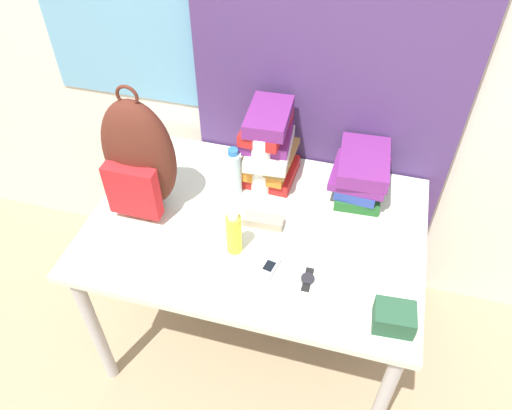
# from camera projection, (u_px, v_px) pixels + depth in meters

# --- Properties ---
(wall_back) EXTENTS (6.00, 0.06, 2.50)m
(wall_back) POSITION_uv_depth(u_px,v_px,m) (291.00, 37.00, 1.87)
(wall_back) COLOR silver
(wall_back) RESTS_ON ground_plane
(curtain_blue) EXTENTS (1.06, 0.04, 2.50)m
(curtain_blue) POSITION_uv_depth(u_px,v_px,m) (331.00, 50.00, 1.80)
(curtain_blue) COLOR #4C336B
(curtain_blue) RESTS_ON ground_plane
(desk) EXTENTS (1.24, 0.85, 0.75)m
(desk) POSITION_uv_depth(u_px,v_px,m) (256.00, 239.00, 1.93)
(desk) COLOR silver
(desk) RESTS_ON ground_plane
(backpack) EXTENTS (0.28, 0.20, 0.52)m
(backpack) POSITION_uv_depth(u_px,v_px,m) (139.00, 159.00, 1.79)
(backpack) COLOR #512319
(backpack) RESTS_ON desk
(book_stack_left) EXTENTS (0.23, 0.29, 0.32)m
(book_stack_left) POSITION_uv_depth(u_px,v_px,m) (268.00, 146.00, 1.95)
(book_stack_left) COLOR red
(book_stack_left) RESTS_ON desk
(book_stack_center) EXTENTS (0.22, 0.29, 0.18)m
(book_stack_center) POSITION_uv_depth(u_px,v_px,m) (361.00, 174.00, 1.93)
(book_stack_center) COLOR #1E5623
(book_stack_center) RESTS_ON desk
(water_bottle) EXTENTS (0.06, 0.06, 0.21)m
(water_bottle) POSITION_uv_depth(u_px,v_px,m) (234.00, 172.00, 1.93)
(water_bottle) COLOR silver
(water_bottle) RESTS_ON desk
(sports_bottle) EXTENTS (0.08, 0.08, 0.29)m
(sports_bottle) POSITION_uv_depth(u_px,v_px,m) (261.00, 164.00, 1.90)
(sports_bottle) COLOR white
(sports_bottle) RESTS_ON desk
(sunscreen_bottle) EXTENTS (0.06, 0.06, 0.18)m
(sunscreen_bottle) POSITION_uv_depth(u_px,v_px,m) (234.00, 233.00, 1.72)
(sunscreen_bottle) COLOR yellow
(sunscreen_bottle) RESTS_ON desk
(cell_phone) EXTENTS (0.07, 0.11, 0.02)m
(cell_phone) POSITION_uv_depth(u_px,v_px,m) (269.00, 267.00, 1.71)
(cell_phone) COLOR #B7BCC6
(cell_phone) RESTS_ON desk
(sunglasses_case) EXTENTS (0.15, 0.06, 0.04)m
(sunglasses_case) POSITION_uv_depth(u_px,v_px,m) (263.00, 221.00, 1.85)
(sunglasses_case) COLOR gray
(sunglasses_case) RESTS_ON desk
(camera_pouch) EXTENTS (0.13, 0.11, 0.07)m
(camera_pouch) POSITION_uv_depth(u_px,v_px,m) (394.00, 318.00, 1.53)
(camera_pouch) COLOR #234C33
(camera_pouch) RESTS_ON desk
(wristwatch) EXTENTS (0.05, 0.10, 0.01)m
(wristwatch) POSITION_uv_depth(u_px,v_px,m) (308.00, 279.00, 1.68)
(wristwatch) COLOR black
(wristwatch) RESTS_ON desk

